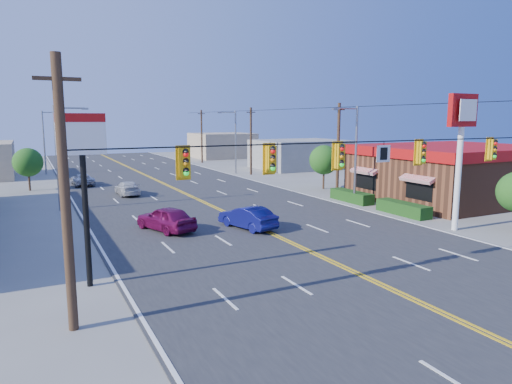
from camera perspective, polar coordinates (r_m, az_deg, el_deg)
name	(u,v)px	position (r m, az deg, el deg)	size (l,w,h in m)	color
ground	(358,275)	(21.46, 12.59, -10.09)	(160.00, 160.00, 0.00)	gray
road	(204,203)	(38.52, -6.51, -1.33)	(20.00, 120.00, 0.06)	#2D2D30
signal_span	(359,168)	(20.32, 12.81, 2.98)	(24.32, 0.34, 9.00)	#47301E
kfc	(451,172)	(43.17, 23.22, 2.27)	(16.30, 12.40, 4.70)	brown
kfc_pylon	(461,134)	(30.98, 24.26, 6.60)	(2.20, 0.36, 8.50)	white
pizza_hut_sign	(83,164)	(19.78, -20.83, 3.32)	(1.90, 0.30, 6.85)	black
streetlight_se	(354,150)	(38.04, 12.15, 5.21)	(2.55, 0.25, 8.00)	gray
streetlight_ne	(234,138)	(58.68, -2.75, 6.70)	(2.55, 0.25, 8.00)	gray
streetlight_sw	(60,152)	(37.74, -23.35, 4.64)	(2.55, 0.25, 8.00)	gray
streetlight_nw	(46,139)	(63.68, -24.81, 6.07)	(2.55, 0.25, 8.00)	gray
utility_pole_near	(338,150)	(42.07, 10.22, 5.19)	(0.28, 0.28, 8.40)	#47301E
utility_pole_mid	(251,141)	(57.48, -0.64, 6.35)	(0.28, 0.28, 8.40)	#47301E
utility_pole_far	(202,136)	(74.06, -6.81, 6.91)	(0.28, 0.28, 8.40)	#47301E
tree_kfc_rear	(324,160)	(46.16, 8.50, 3.99)	(2.94, 2.94, 4.41)	#47301E
tree_west	(28,162)	(49.77, -26.62, 3.33)	(2.80, 2.80, 4.20)	#47301E
bld_east_mid	(300,154)	(65.87, 5.53, 4.74)	(12.00, 10.00, 4.00)	gray
bld_east_far	(222,145)	(84.06, -4.27, 5.84)	(10.00, 10.00, 4.40)	tan
car_magenta	(166,219)	(29.11, -11.19, -3.37)	(1.82, 4.52, 1.54)	maroon
car_blue	(247,218)	(29.15, -1.08, -3.29)	(1.51, 4.32, 1.42)	#0F115D
car_white	(127,189)	(43.60, -15.78, 0.40)	(1.76, 4.33, 1.26)	#B8B8B8
car_silver	(83,180)	(51.48, -20.86, 1.40)	(1.99, 4.32, 1.20)	silver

